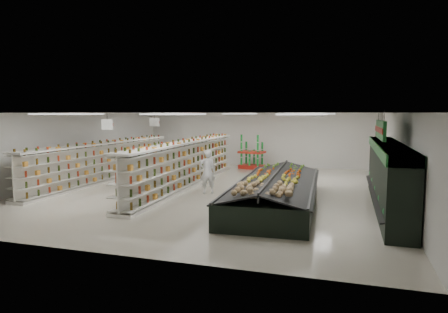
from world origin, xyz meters
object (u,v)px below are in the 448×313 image
(produce_island, at_px, (276,190))
(soda_endcap, at_px, (252,154))
(gondola_left, at_px, (105,163))
(shopper_background, at_px, (176,158))
(gondola_center, at_px, (186,166))
(shopper_main, at_px, (208,172))

(produce_island, relative_size, soda_endcap, 4.32)
(produce_island, bearing_deg, soda_endcap, 108.50)
(produce_island, height_order, soda_endcap, soda_endcap)
(gondola_left, relative_size, shopper_background, 7.20)
(gondola_center, bearing_deg, produce_island, -29.99)
(gondola_center, bearing_deg, shopper_main, -42.68)
(soda_endcap, bearing_deg, shopper_background, -150.94)
(produce_island, bearing_deg, gondola_center, 151.13)
(gondola_center, relative_size, produce_island, 1.47)
(soda_endcap, height_order, shopper_main, soda_endcap)
(produce_island, bearing_deg, shopper_background, 135.60)
(shopper_background, bearing_deg, produce_island, -134.07)
(gondola_left, distance_m, produce_island, 8.91)
(gondola_left, height_order, gondola_center, gondola_center)
(soda_endcap, bearing_deg, gondola_left, -132.25)
(gondola_left, relative_size, soda_endcap, 5.88)
(shopper_background, bearing_deg, gondola_center, -150.34)
(gondola_left, bearing_deg, shopper_main, -11.88)
(produce_island, distance_m, soda_endcap, 9.18)
(shopper_background, bearing_deg, gondola_left, 156.22)
(gondola_center, relative_size, soda_endcap, 6.33)
(gondola_center, relative_size, shopper_background, 7.75)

